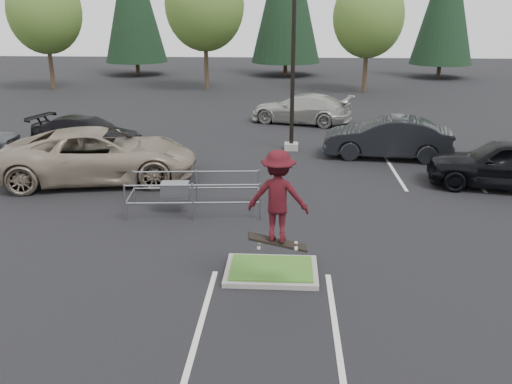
# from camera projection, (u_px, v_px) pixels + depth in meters

# --- Properties ---
(ground) EXTENTS (120.00, 120.00, 0.00)m
(ground) POSITION_uv_depth(u_px,v_px,m) (271.00, 273.00, 12.96)
(ground) COLOR black
(ground) RESTS_ON ground
(grass_median) EXTENTS (2.20, 1.60, 0.16)m
(grass_median) POSITION_uv_depth(u_px,v_px,m) (271.00, 270.00, 12.94)
(grass_median) COLOR gray
(grass_median) RESTS_ON ground
(stall_lines) EXTENTS (22.62, 17.60, 0.01)m
(stall_lines) POSITION_uv_depth(u_px,v_px,m) (238.00, 191.00, 18.73)
(stall_lines) COLOR silver
(stall_lines) RESTS_ON ground
(light_pole) EXTENTS (0.70, 0.60, 10.12)m
(light_pole) POSITION_uv_depth(u_px,v_px,m) (293.00, 45.00, 22.81)
(light_pole) COLOR gray
(light_pole) RESTS_ON ground
(decid_a) EXTENTS (5.44, 5.44, 8.91)m
(decid_a) POSITION_uv_depth(u_px,v_px,m) (45.00, 14.00, 40.56)
(decid_a) COLOR #38281C
(decid_a) RESTS_ON ground
(decid_b) EXTENTS (5.89, 5.89, 9.64)m
(decid_b) POSITION_uv_depth(u_px,v_px,m) (205.00, 8.00, 40.21)
(decid_b) COLOR #38281C
(decid_b) RESTS_ON ground
(decid_c) EXTENTS (5.12, 5.12, 8.38)m
(decid_c) POSITION_uv_depth(u_px,v_px,m) (368.00, 19.00, 39.13)
(decid_c) COLOR #38281C
(decid_c) RESTS_ON ground
(cart_corral) EXTENTS (4.15, 1.78, 1.15)m
(cart_corral) POSITION_uv_depth(u_px,v_px,m) (180.00, 190.00, 16.64)
(cart_corral) COLOR gray
(cart_corral) RESTS_ON ground
(skateboarder) EXTENTS (1.35, 0.88, 2.22)m
(skateboarder) POSITION_uv_depth(u_px,v_px,m) (278.00, 197.00, 11.27)
(skateboarder) COLOR black
(skateboarder) RESTS_ON ground
(car_l_tan) EXTENTS (7.39, 4.42, 1.92)m
(car_l_tan) POSITION_uv_depth(u_px,v_px,m) (99.00, 155.00, 19.63)
(car_l_tan) COLOR gray
(car_l_tan) RESTS_ON ground
(car_l_black) EXTENTS (5.58, 3.39, 1.51)m
(car_l_black) POSITION_uv_depth(u_px,v_px,m) (86.00, 134.00, 23.91)
(car_l_black) COLOR black
(car_l_black) RESTS_ON ground
(car_r_charc) EXTENTS (5.43, 2.43, 1.73)m
(car_r_charc) POSITION_uv_depth(u_px,v_px,m) (387.00, 138.00, 22.73)
(car_r_charc) COLOR black
(car_r_charc) RESTS_ON ground
(car_r_black) EXTENTS (5.57, 3.15, 1.79)m
(car_r_black) POSITION_uv_depth(u_px,v_px,m) (507.00, 163.00, 18.84)
(car_r_black) COLOR black
(car_r_black) RESTS_ON ground
(car_far_silver) EXTENTS (5.92, 3.76, 1.60)m
(car_far_silver) POSITION_uv_depth(u_px,v_px,m) (303.00, 109.00, 29.65)
(car_far_silver) COLOR #ADACA7
(car_far_silver) RESTS_ON ground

